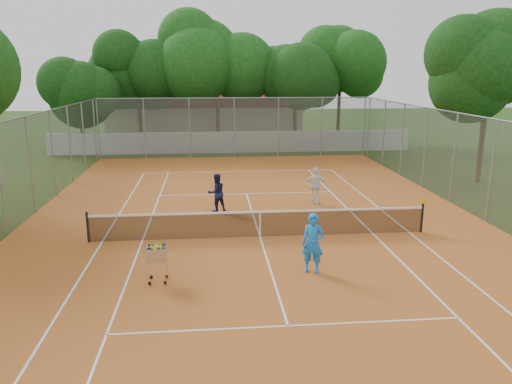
{
  "coord_description": "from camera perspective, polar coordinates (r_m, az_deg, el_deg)",
  "views": [
    {
      "loc": [
        -1.73,
        -16.76,
        5.78
      ],
      "look_at": [
        0.0,
        1.5,
        1.3
      ],
      "focal_mm": 35.0,
      "sensor_mm": 36.0,
      "label": 1
    }
  ],
  "objects": [
    {
      "name": "tropical_trees",
      "position": [
        38.81,
        -2.93,
        12.56
      ],
      "size": [
        29.0,
        19.0,
        10.0
      ],
      "primitive_type": "cube",
      "color": "black",
      "rests_on": "ground"
    },
    {
      "name": "tennis_net",
      "position": [
        17.66,
        0.46,
        -3.64
      ],
      "size": [
        11.88,
        0.1,
        0.98
      ],
      "primitive_type": "cube",
      "color": "black",
      "rests_on": "court_pad"
    },
    {
      "name": "court_pad",
      "position": [
        17.81,
        0.46,
        -5.18
      ],
      "size": [
        18.0,
        34.0,
        0.02
      ],
      "primitive_type": "cube",
      "color": "#B35F22",
      "rests_on": "ground"
    },
    {
      "name": "perimeter_fence",
      "position": [
        17.27,
        0.47,
        1.08
      ],
      "size": [
        18.0,
        34.0,
        4.0
      ],
      "primitive_type": "cube",
      "color": "slate",
      "rests_on": "ground"
    },
    {
      "name": "player_near",
      "position": [
        14.62,
        6.52,
        -5.85
      ],
      "size": [
        0.75,
        0.62,
        1.77
      ],
      "primitive_type": "imported",
      "rotation": [
        0.0,
        0.0,
        -0.36
      ],
      "color": "blue",
      "rests_on": "court_pad"
    },
    {
      "name": "court_lines",
      "position": [
        17.81,
        0.46,
        -5.14
      ],
      "size": [
        10.98,
        23.78,
        0.01
      ],
      "primitive_type": "cube",
      "color": "white",
      "rests_on": "court_pad"
    },
    {
      "name": "boundary_wall",
      "position": [
        36.15,
        -2.63,
        5.71
      ],
      "size": [
        26.0,
        0.3,
        1.5
      ],
      "primitive_type": "cube",
      "color": "silver",
      "rests_on": "ground"
    },
    {
      "name": "player_far_right",
      "position": [
        22.1,
        6.86,
        0.71
      ],
      "size": [
        1.04,
        0.67,
        1.64
      ],
      "primitive_type": "imported",
      "rotation": [
        0.0,
        0.0,
        2.84
      ],
      "color": "white",
      "rests_on": "court_pad"
    },
    {
      "name": "ball_hopper",
      "position": [
        14.23,
        -11.21,
        -7.93
      ],
      "size": [
        0.71,
        0.71,
        1.15
      ],
      "primitive_type": "cube",
      "rotation": [
        0.0,
        0.0,
        0.35
      ],
      "color": "#B8B8BF",
      "rests_on": "court_pad"
    },
    {
      "name": "player_far_left",
      "position": [
        20.86,
        -4.54,
        -0.08
      ],
      "size": [
        0.95,
        0.86,
        1.6
      ],
      "primitive_type": "imported",
      "rotation": [
        0.0,
        0.0,
        3.54
      ],
      "color": "#161844",
      "rests_on": "court_pad"
    },
    {
      "name": "ground",
      "position": [
        17.81,
        0.46,
        -5.21
      ],
      "size": [
        120.0,
        120.0,
        0.0
      ],
      "primitive_type": "plane",
      "color": "#1C370F",
      "rests_on": "ground"
    },
    {
      "name": "clubhouse",
      "position": [
        45.9,
        -5.81,
        9.18
      ],
      "size": [
        16.4,
        9.0,
        4.4
      ],
      "primitive_type": "cube",
      "color": "beige",
      "rests_on": "ground"
    }
  ]
}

